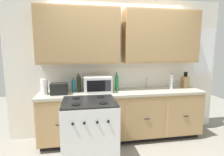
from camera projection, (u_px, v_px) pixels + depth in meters
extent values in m
plane|color=gray|center=(126.00, 147.00, 3.13)|extent=(8.00, 8.00, 0.00)
cube|color=white|center=(119.00, 68.00, 3.54)|extent=(4.11, 0.05, 2.59)
cube|color=white|center=(119.00, 78.00, 3.54)|extent=(2.91, 0.01, 0.40)
cube|color=tan|center=(79.00, 36.00, 3.13)|extent=(1.41, 0.34, 0.95)
cube|color=#A58052|center=(78.00, 35.00, 2.96)|extent=(1.38, 0.01, 0.89)
cube|color=tan|center=(161.00, 37.00, 3.39)|extent=(1.41, 0.34, 0.95)
cube|color=#A58052|center=(165.00, 36.00, 3.22)|extent=(1.38, 0.01, 0.89)
cube|color=white|center=(204.00, 52.00, 3.78)|extent=(0.44, 0.01, 0.90)
cube|color=black|center=(122.00, 135.00, 3.45)|extent=(2.86, 0.48, 0.10)
cube|color=tan|center=(122.00, 114.00, 3.35)|extent=(2.91, 0.60, 0.77)
cube|color=#A88354|center=(59.00, 124.00, 2.87)|extent=(0.67, 0.01, 0.71)
cube|color=black|center=(59.00, 125.00, 2.85)|extent=(0.10, 0.01, 0.01)
cube|color=#A88354|center=(105.00, 121.00, 2.99)|extent=(0.67, 0.01, 0.71)
cube|color=black|center=(105.00, 122.00, 2.98)|extent=(0.10, 0.01, 0.01)
cube|color=#A88354|center=(147.00, 118.00, 3.12)|extent=(0.67, 0.01, 0.71)
cube|color=black|center=(147.00, 119.00, 3.10)|extent=(0.10, 0.01, 0.01)
cube|color=#A88354|center=(186.00, 116.00, 3.24)|extent=(0.67, 0.01, 0.71)
cube|color=black|center=(186.00, 116.00, 3.23)|extent=(0.10, 0.01, 0.01)
cube|color=#ADA899|center=(122.00, 92.00, 3.29)|extent=(2.94, 0.63, 0.04)
cube|color=#A8AAAF|center=(150.00, 90.00, 3.41)|extent=(0.56, 0.38, 0.02)
cube|color=white|center=(90.00, 133.00, 2.63)|extent=(0.76, 0.66, 0.92)
cube|color=black|center=(89.00, 101.00, 2.56)|extent=(0.74, 0.65, 0.02)
cylinder|color=black|center=(76.00, 104.00, 2.37)|extent=(0.12, 0.12, 0.01)
cylinder|color=black|center=(103.00, 103.00, 2.43)|extent=(0.12, 0.12, 0.01)
cylinder|color=black|center=(76.00, 98.00, 2.68)|extent=(0.12, 0.12, 0.01)
cylinder|color=black|center=(101.00, 97.00, 2.75)|extent=(0.12, 0.12, 0.01)
cylinder|color=black|center=(73.00, 124.00, 2.22)|extent=(0.03, 0.02, 0.03)
cylinder|color=black|center=(84.00, 123.00, 2.24)|extent=(0.03, 0.02, 0.03)
cylinder|color=black|center=(97.00, 122.00, 2.27)|extent=(0.03, 0.02, 0.03)
cylinder|color=black|center=(108.00, 122.00, 2.29)|extent=(0.03, 0.02, 0.03)
cube|color=white|center=(97.00, 84.00, 3.22)|extent=(0.48, 0.36, 0.28)
cube|color=black|center=(96.00, 86.00, 3.03)|extent=(0.31, 0.01, 0.19)
cube|color=#28282D|center=(108.00, 86.00, 3.07)|extent=(0.10, 0.01, 0.19)
cube|color=black|center=(59.00, 89.00, 3.04)|extent=(0.28, 0.18, 0.19)
cube|color=black|center=(56.00, 84.00, 3.01)|extent=(0.02, 0.13, 0.01)
cube|color=black|center=(62.00, 83.00, 3.03)|extent=(0.02, 0.13, 0.01)
cube|color=#9C794E|center=(185.00, 82.00, 3.59)|extent=(0.11, 0.14, 0.22)
cylinder|color=black|center=(184.00, 74.00, 3.55)|extent=(0.02, 0.02, 0.09)
cylinder|color=black|center=(185.00, 74.00, 3.55)|extent=(0.02, 0.02, 0.09)
cylinder|color=black|center=(186.00, 74.00, 3.56)|extent=(0.02, 0.02, 0.09)
cylinder|color=black|center=(187.00, 74.00, 3.56)|extent=(0.02, 0.02, 0.09)
cylinder|color=#B2B5BA|center=(146.00, 83.00, 3.56)|extent=(0.02, 0.02, 0.20)
cylinder|color=white|center=(44.00, 87.00, 3.03)|extent=(0.12, 0.12, 0.26)
cylinder|color=#237A38|center=(117.00, 83.00, 3.31)|extent=(0.07, 0.07, 0.27)
cone|color=#237A38|center=(117.00, 74.00, 3.29)|extent=(0.06, 0.06, 0.07)
cylinder|color=black|center=(117.00, 73.00, 3.28)|extent=(0.02, 0.02, 0.02)
cylinder|color=black|center=(79.00, 85.00, 3.22)|extent=(0.07, 0.07, 0.26)
cone|color=black|center=(79.00, 75.00, 3.19)|extent=(0.06, 0.06, 0.07)
cylinder|color=black|center=(79.00, 74.00, 3.19)|extent=(0.02, 0.02, 0.02)
cylinder|color=#1E707A|center=(74.00, 86.00, 3.23)|extent=(0.07, 0.07, 0.20)
cone|color=#1E707A|center=(73.00, 79.00, 3.21)|extent=(0.06, 0.06, 0.05)
cylinder|color=black|center=(73.00, 78.00, 3.21)|extent=(0.02, 0.02, 0.02)
cylinder|color=silver|center=(171.00, 83.00, 3.46)|extent=(0.06, 0.06, 0.24)
cone|color=silver|center=(172.00, 75.00, 3.43)|extent=(0.05, 0.05, 0.06)
cylinder|color=black|center=(172.00, 74.00, 3.43)|extent=(0.02, 0.02, 0.02)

